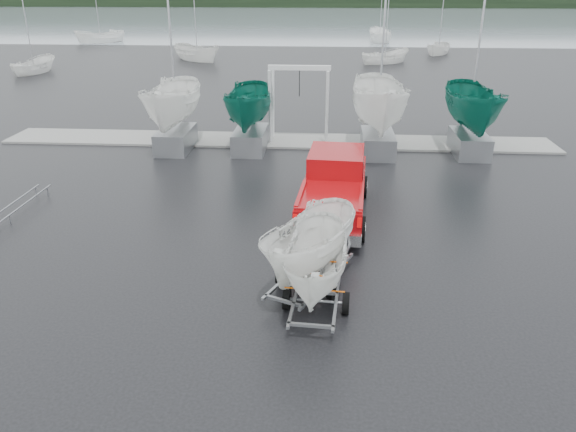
{
  "coord_description": "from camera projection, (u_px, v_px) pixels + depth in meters",
  "views": [
    {
      "loc": [
        2.76,
        -17.07,
        8.32
      ],
      "look_at": [
        1.56,
        -0.34,
        1.2
      ],
      "focal_mm": 35.0,
      "sensor_mm": 36.0,
      "label": 1
    }
  ],
  "objects": [
    {
      "name": "moored_boat_0",
      "position": [
        35.0,
        73.0,
        53.5
      ],
      "size": [
        2.54,
        2.59,
        10.96
      ],
      "rotation": [
        0.0,
        0.0,
        2.99
      ],
      "color": "white",
      "rests_on": "ground"
    },
    {
      "name": "keelboat_3",
      "position": [
        478.0,
        78.0,
        27.32
      ],
      "size": [
        2.42,
        3.2,
        10.59
      ],
      "color": "gray",
      "rests_on": "ground"
    },
    {
      "name": "trailer_hitched",
      "position": [
        319.0,
        219.0,
        14.4
      ],
      "size": [
        1.82,
        3.67,
        4.83
      ],
      "rotation": [
        0.0,
        0.0,
        -0.07
      ],
      "color": "gray",
      "rests_on": "ground"
    },
    {
      "name": "mast_rack_0",
      "position": [
        2.0,
        215.0,
        20.48
      ],
      "size": [
        0.56,
        6.5,
        0.06
      ],
      "rotation": [
        0.0,
        0.0,
        1.57
      ],
      "color": "gray",
      "rests_on": "ground"
    },
    {
      "name": "keelboat_0",
      "position": [
        171.0,
        75.0,
        28.03
      ],
      "size": [
        2.44,
        3.2,
        10.61
      ],
      "color": "gray",
      "rests_on": "ground"
    },
    {
      "name": "trailer_parked",
      "position": [
        312.0,
        201.0,
        15.23
      ],
      "size": [
        2.54,
        3.77,
        5.08
      ],
      "rotation": [
        0.0,
        0.0,
        -0.42
      ],
      "color": "gray",
      "rests_on": "ground"
    },
    {
      "name": "moored_boat_3",
      "position": [
        438.0,
        54.0,
        66.5
      ],
      "size": [
        2.89,
        2.92,
        10.88
      ],
      "rotation": [
        0.0,
        0.0,
        5.86
      ],
      "color": "white",
      "rests_on": "ground"
    },
    {
      "name": "lake",
      "position": [
        316.0,
        24.0,
        110.92
      ],
      "size": [
        300.0,
        300.0,
        0.0
      ],
      "primitive_type": "plane",
      "color": "gray",
      "rests_on": "ground"
    },
    {
      "name": "keelboat_1",
      "position": [
        249.0,
        82.0,
        28.09
      ],
      "size": [
        2.24,
        3.2,
        7.07
      ],
      "color": "gray",
      "rests_on": "ground"
    },
    {
      "name": "boat_hoist",
      "position": [
        299.0,
        93.0,
        29.92
      ],
      "size": [
        3.3,
        2.18,
        4.12
      ],
      "color": "silver",
      "rests_on": "ground"
    },
    {
      "name": "moored_boat_2",
      "position": [
        385.0,
        63.0,
        59.52
      ],
      "size": [
        3.16,
        3.14,
        10.99
      ],
      "rotation": [
        0.0,
        0.0,
        2.14
      ],
      "color": "white",
      "rests_on": "ground"
    },
    {
      "name": "dock",
      "position": [
        277.0,
        140.0,
        31.02
      ],
      "size": [
        30.0,
        3.0,
        0.12
      ],
      "primitive_type": "cube",
      "color": "gray",
      "rests_on": "ground"
    },
    {
      "name": "pickup_truck",
      "position": [
        334.0,
        184.0,
        21.23
      ],
      "size": [
        2.82,
        6.79,
        2.21
      ],
      "rotation": [
        0.0,
        0.0,
        -0.07
      ],
      "color": "#99080C",
      "rests_on": "ground"
    },
    {
      "name": "moored_boat_1",
      "position": [
        198.0,
        60.0,
        61.78
      ],
      "size": [
        4.05,
        4.05,
        11.76
      ],
      "rotation": [
        0.0,
        0.0,
        0.79
      ],
      "color": "white",
      "rests_on": "ground"
    },
    {
      "name": "ground_plane",
      "position": [
        243.0,
        243.0,
        19.11
      ],
      "size": [
        120.0,
        120.0,
        0.0
      ],
      "primitive_type": "plane",
      "color": "black",
      "rests_on": "ground"
    },
    {
      "name": "moored_boat_4",
      "position": [
        101.0,
        43.0,
        78.66
      ],
      "size": [
        3.87,
        3.86,
        11.59
      ],
      "rotation": [
        0.0,
        0.0,
        5.45
      ],
      "color": "white",
      "rests_on": "ground"
    },
    {
      "name": "keelboat_2",
      "position": [
        382.0,
        68.0,
        27.17
      ],
      "size": [
        2.71,
        3.2,
        10.89
      ],
      "color": "gray",
      "rests_on": "ground"
    },
    {
      "name": "moored_boat_5",
      "position": [
        379.0,
        42.0,
        79.81
      ],
      "size": [
        2.99,
        3.07,
        11.8
      ],
      "rotation": [
        0.0,
        0.0,
        3.19
      ],
      "color": "white",
      "rests_on": "ground"
    }
  ]
}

